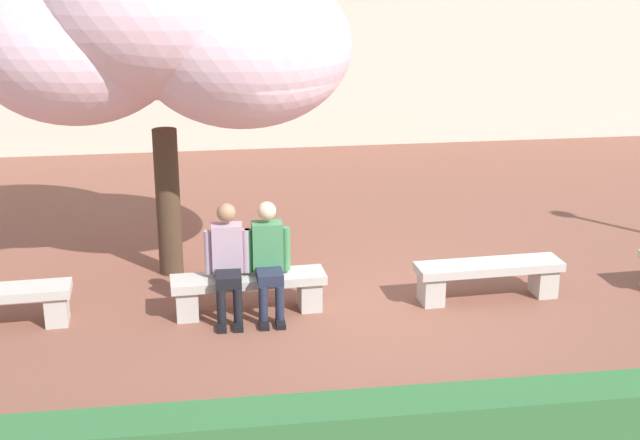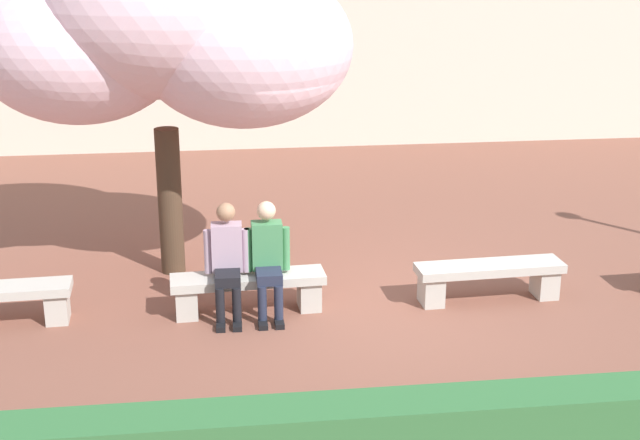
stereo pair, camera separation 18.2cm
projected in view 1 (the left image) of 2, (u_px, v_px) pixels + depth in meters
The scene contains 6 objects.
ground_plane at pixel (370, 305), 10.30m from camera, with size 100.00×100.00×0.00m, color brown.
stone_bench_near_west at pixel (249, 288), 10.01m from camera, with size 1.75×0.50×0.45m.
stone_bench_center at pixel (489, 275), 10.40m from camera, with size 1.75×0.50×0.45m.
person_seated_left at pixel (228, 257), 9.81m from camera, with size 0.51×0.69×1.29m.
person_seated_right at pixel (268, 255), 9.87m from camera, with size 0.51×0.68×1.29m.
cherry_tree_main at pixel (159, 30), 10.38m from camera, with size 4.45×2.93×4.37m.
Camera 1 is at (-1.96, -9.31, 4.11)m, focal length 50.00 mm.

